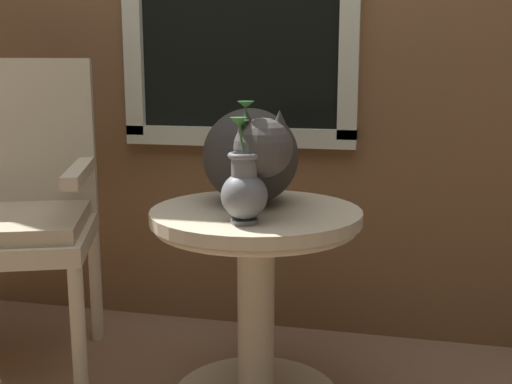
{
  "coord_description": "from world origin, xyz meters",
  "views": [
    {
      "loc": [
        0.47,
        -1.6,
        0.98
      ],
      "look_at": [
        0.08,
        0.05,
        0.65
      ],
      "focal_mm": 43.28,
      "sensor_mm": 36.0,
      "label": 1
    }
  ],
  "objects_px": {
    "cat": "(251,156)",
    "pewter_vase_with_ivy": "(244,188)",
    "wicker_side_table": "(256,277)",
    "wicker_chair": "(5,201)"
  },
  "relations": [
    {
      "from": "cat",
      "to": "pewter_vase_with_ivy",
      "type": "relative_size",
      "value": 1.99
    },
    {
      "from": "wicker_side_table",
      "to": "pewter_vase_with_ivy",
      "type": "distance_m",
      "value": 0.34
    },
    {
      "from": "wicker_chair",
      "to": "cat",
      "type": "xyz_separation_m",
      "value": [
        0.83,
        -0.01,
        0.18
      ]
    },
    {
      "from": "wicker_side_table",
      "to": "pewter_vase_with_ivy",
      "type": "height_order",
      "value": "pewter_vase_with_ivy"
    },
    {
      "from": "pewter_vase_with_ivy",
      "to": "wicker_chair",
      "type": "bearing_deg",
      "value": 164.35
    },
    {
      "from": "wicker_chair",
      "to": "cat",
      "type": "height_order",
      "value": "wicker_chair"
    },
    {
      "from": "wicker_side_table",
      "to": "wicker_chair",
      "type": "distance_m",
      "value": 0.88
    },
    {
      "from": "wicker_side_table",
      "to": "cat",
      "type": "xyz_separation_m",
      "value": [
        -0.03,
        0.07,
        0.34
      ]
    },
    {
      "from": "wicker_side_table",
      "to": "cat",
      "type": "relative_size",
      "value": 0.98
    },
    {
      "from": "wicker_chair",
      "to": "cat",
      "type": "distance_m",
      "value": 0.85
    }
  ]
}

